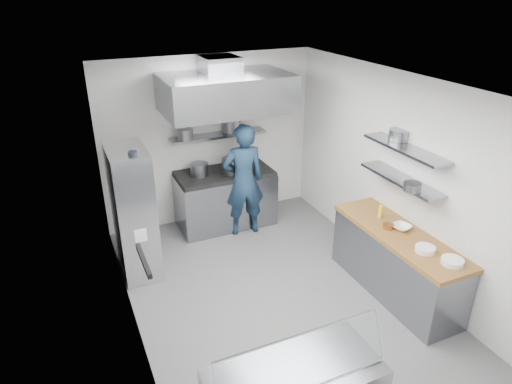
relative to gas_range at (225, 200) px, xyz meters
name	(u,v)px	position (x,y,z in m)	size (l,w,h in m)	color
floor	(274,293)	(-0.10, -2.10, -0.45)	(5.00, 5.00, 0.00)	#4D4D4F
ceiling	(279,84)	(-0.10, -2.10, 2.35)	(5.00, 5.00, 0.00)	silver
wall_back	(210,140)	(-0.10, 0.40, 0.95)	(3.60, 0.02, 2.80)	white
wall_front	(422,331)	(-0.10, -4.60, 0.95)	(3.60, 0.02, 2.80)	white
wall_left	(126,230)	(-1.90, -2.10, 0.95)	(5.00, 0.02, 2.80)	white
wall_right	(394,176)	(1.70, -2.10, 0.95)	(5.00, 0.02, 2.80)	white
gas_range	(225,200)	(0.00, 0.00, 0.00)	(1.60, 0.80, 0.90)	gray
cooktop	(224,174)	(0.00, 0.00, 0.48)	(1.57, 0.78, 0.06)	black
stock_pot_left	(199,169)	(-0.41, 0.04, 0.61)	(0.30, 0.30, 0.20)	slate
stock_pot_mid	(232,165)	(0.12, -0.07, 0.63)	(0.35, 0.35, 0.24)	slate
over_range_shelf	(218,135)	(0.00, 0.24, 1.07)	(1.60, 0.30, 0.04)	gray
shelf_pot_a	(185,135)	(-0.57, 0.16, 1.18)	(0.24, 0.24, 0.18)	slate
shelf_pot_b	(232,125)	(0.26, 0.29, 1.20)	(0.31, 0.31, 0.22)	slate
extractor_hood	(226,93)	(0.00, -0.18, 1.85)	(1.90, 1.15, 0.55)	gray
hood_duct	(220,64)	(0.00, 0.05, 2.23)	(0.55, 0.55, 0.24)	slate
red_firebox	(135,150)	(-1.35, 0.34, 0.97)	(0.22, 0.10, 0.26)	red
chef	(243,180)	(0.17, -0.40, 0.48)	(0.68, 0.45, 1.86)	#162B43
wire_rack	(133,213)	(-1.63, -0.78, 0.48)	(0.50, 0.90, 1.85)	silver
rack_bin_a	(140,233)	(-1.63, -1.15, 0.35)	(0.16, 0.20, 0.18)	white
rack_bin_b	(129,186)	(-1.63, -0.72, 0.85)	(0.15, 0.19, 0.17)	yellow
rack_jar	(133,158)	(-1.58, -1.03, 1.35)	(0.12, 0.12, 0.18)	black
knife_strip	(144,260)	(-1.88, -3.00, 1.10)	(0.04, 0.55, 0.05)	black
prep_counter_base	(395,265)	(1.38, -2.70, -0.03)	(0.62, 2.00, 0.84)	gray
prep_counter_top	(400,235)	(1.38, -2.70, 0.42)	(0.65, 2.04, 0.06)	olive
plate_stack_a	(452,261)	(1.45, -3.49, 0.48)	(0.25, 0.25, 0.06)	white
plate_stack_b	(425,249)	(1.36, -3.16, 0.48)	(0.24, 0.24, 0.06)	white
copper_pan	(388,226)	(1.32, -2.53, 0.48)	(0.14, 0.14, 0.06)	#B96A34
squeeze_bottle	(380,212)	(1.40, -2.25, 0.54)	(0.05, 0.05, 0.18)	yellow
mixing_bowl	(402,227)	(1.46, -2.62, 0.48)	(0.23, 0.23, 0.06)	white
wall_shelf_lower	(401,179)	(1.54, -2.40, 1.05)	(0.30, 1.30, 0.04)	gray
wall_shelf_upper	(405,148)	(1.54, -2.40, 1.47)	(0.30, 1.30, 0.04)	gray
shelf_pot_c	(412,187)	(1.40, -2.76, 1.12)	(0.21, 0.21, 0.10)	slate
shelf_pot_d	(399,135)	(1.64, -2.14, 1.56)	(0.26, 0.26, 0.14)	slate
display_glass	(303,361)	(-0.90, -4.22, 0.62)	(1.47, 0.02, 0.45)	silver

